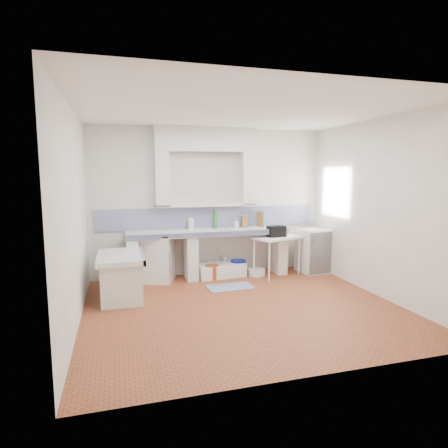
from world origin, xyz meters
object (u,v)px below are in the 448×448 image
object	(u,v)px
fridge	(314,250)
stove	(156,258)
side_table	(277,256)
sink	(220,270)

from	to	relation	value
fridge	stove	bearing A→B (deg)	169.43
side_table	fridge	distance (m)	0.82
fridge	side_table	bearing A→B (deg)	175.94
stove	sink	distance (m)	1.23
fridge	sink	bearing A→B (deg)	167.77
side_table	stove	bearing A→B (deg)	151.97
stove	fridge	bearing A→B (deg)	16.76
side_table	sink	bearing A→B (deg)	146.54
stove	fridge	world-z (taller)	fridge
side_table	fridge	size ratio (longest dim) A/B	1.06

